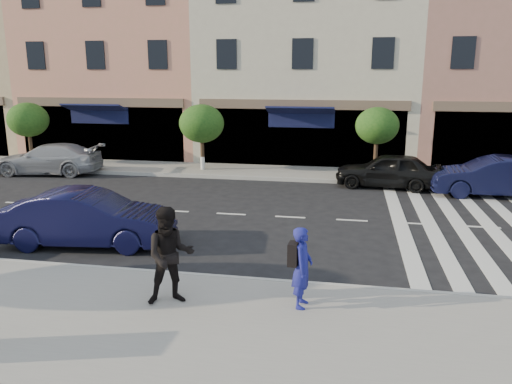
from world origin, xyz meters
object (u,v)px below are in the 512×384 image
(walker, at_px, (170,256))
(car_far_mid, at_px, (388,170))
(car_far_right, at_px, (494,177))
(photographer, at_px, (302,267))
(car_near_mid, at_px, (88,218))
(car_far_left, at_px, (49,159))

(walker, xyz_separation_m, car_far_mid, (5.01, 12.05, -0.42))
(car_far_mid, bearing_deg, car_far_right, 84.58)
(walker, height_order, car_far_right, walker)
(photographer, distance_m, car_far_right, 12.63)
(car_near_mid, bearing_deg, walker, -138.87)
(car_far_left, bearing_deg, walker, 34.62)
(photographer, xyz_separation_m, car_far_right, (6.31, 10.93, -0.20))
(car_near_mid, bearing_deg, car_far_right, -63.86)
(photographer, relative_size, car_far_right, 0.35)
(car_near_mid, height_order, car_far_right, car_far_right)
(car_far_right, bearing_deg, photographer, -30.20)
(photographer, height_order, car_near_mid, photographer)
(photographer, height_order, walker, walker)
(car_near_mid, height_order, car_far_mid, car_near_mid)
(walker, relative_size, car_far_left, 0.40)
(car_near_mid, xyz_separation_m, car_far_right, (12.46, 7.99, 0.00))
(photographer, xyz_separation_m, car_far_left, (-12.96, 11.74, -0.25))
(photographer, relative_size, car_near_mid, 0.35)
(car_far_left, bearing_deg, car_far_mid, 83.89)
(photographer, relative_size, car_far_left, 0.33)
(photographer, height_order, car_far_mid, photographer)
(photographer, relative_size, car_far_mid, 0.38)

